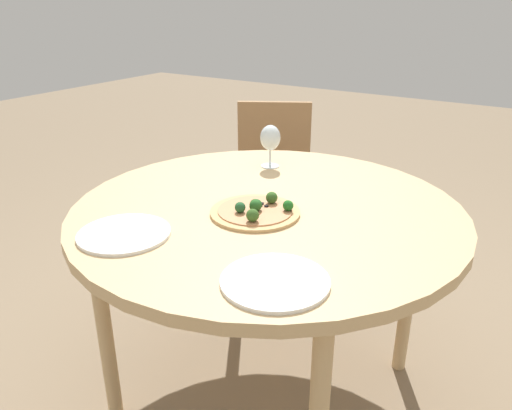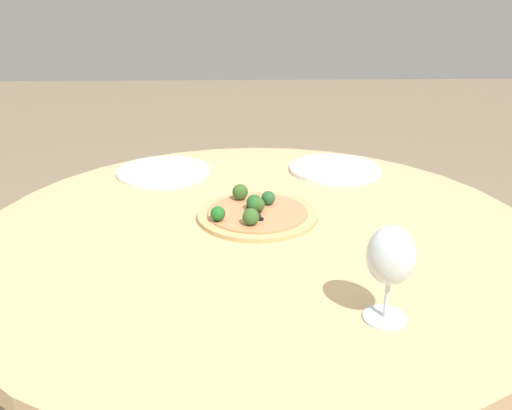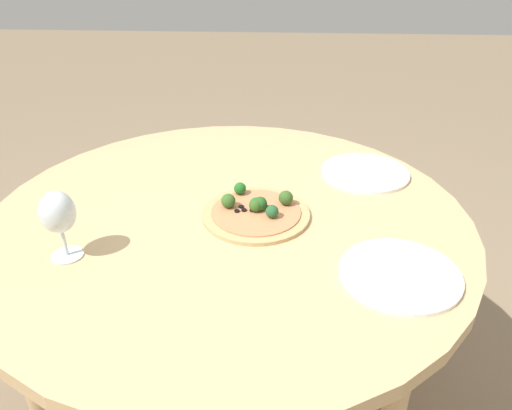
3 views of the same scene
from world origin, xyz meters
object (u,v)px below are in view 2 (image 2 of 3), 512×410
(plate_near, at_px, (335,169))
(pizza, at_px, (254,212))
(plate_far, at_px, (164,171))
(wine_glass, at_px, (391,258))

(plate_near, bearing_deg, pizza, 53.59)
(pizza, xyz_separation_m, plate_near, (-0.24, -0.32, -0.01))
(plate_far, bearing_deg, wine_glass, 121.70)
(wine_glass, xyz_separation_m, plate_near, (-0.03, -0.74, -0.11))
(plate_near, bearing_deg, wine_glass, 87.44)
(pizza, relative_size, wine_glass, 1.68)
(plate_near, xyz_separation_m, plate_far, (0.48, 0.01, 0.00))
(plate_far, bearing_deg, plate_near, -178.83)
(pizza, xyz_separation_m, plate_far, (0.25, -0.31, -0.01))
(pizza, bearing_deg, plate_far, -51.60)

